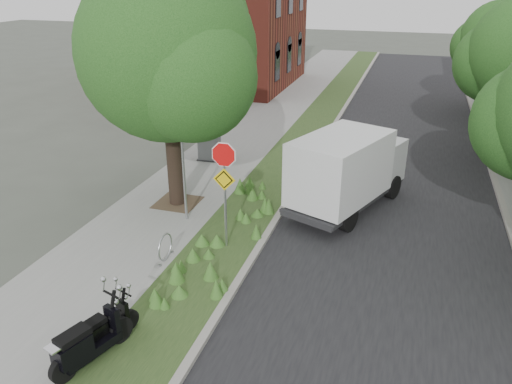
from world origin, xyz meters
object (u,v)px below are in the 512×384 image
sign_assembly (224,174)px  scooter_near (100,334)px  scooter_far (83,348)px  box_truck (347,168)px  utility_cabinet (209,146)px

sign_assembly → scooter_near: (-0.96, -4.75, -1.83)m
sign_assembly → scooter_far: (-0.97, -5.29, -1.75)m
sign_assembly → scooter_far: sign_assembly is taller
sign_assembly → box_truck: (2.82, 3.73, -0.87)m
utility_cabinet → box_truck: bearing=-24.6°
box_truck → scooter_far: bearing=-112.8°
scooter_near → box_truck: 9.34m
sign_assembly → scooter_far: 5.65m
scooter_far → box_truck: size_ratio=0.36×
sign_assembly → box_truck: bearing=52.9°
scooter_near → scooter_far: scooter_far is taller
scooter_far → utility_cabinet: (-2.21, 11.76, 0.16)m
scooter_far → utility_cabinet: utility_cabinet is taller
sign_assembly → box_truck: 4.76m
scooter_far → utility_cabinet: 11.97m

